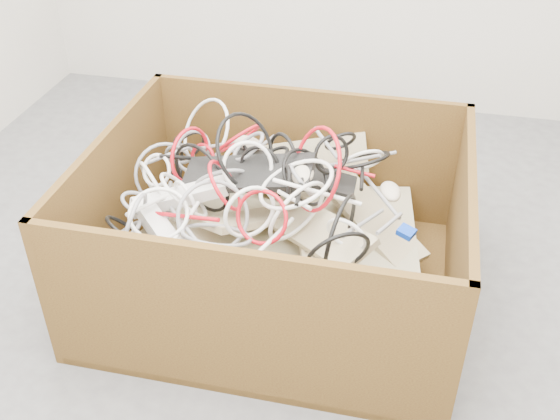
% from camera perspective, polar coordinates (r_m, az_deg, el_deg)
% --- Properties ---
extents(ground, '(3.00, 3.00, 0.00)m').
position_cam_1_polar(ground, '(2.22, -0.61, -7.15)').
color(ground, '#4B4B4D').
rests_on(ground, ground).
extents(cardboard_box, '(1.12, 0.94, 0.52)m').
position_cam_1_polar(cardboard_box, '(2.15, -0.51, -3.82)').
color(cardboard_box, '#3A230E').
rests_on(cardboard_box, ground).
extents(keyboard_pile, '(0.93, 0.91, 0.38)m').
position_cam_1_polar(keyboard_pile, '(2.09, 0.39, -0.55)').
color(keyboard_pile, '#C6BB8C').
rests_on(keyboard_pile, cardboard_box).
extents(mice_scatter, '(0.72, 0.61, 0.21)m').
position_cam_1_polar(mice_scatter, '(2.00, 0.13, 0.76)').
color(mice_scatter, '#C0B39A').
rests_on(mice_scatter, keyboard_pile).
extents(power_strip_left, '(0.30, 0.14, 0.12)m').
position_cam_1_polar(power_strip_left, '(2.03, -8.64, 1.12)').
color(power_strip_left, silver).
rests_on(power_strip_left, keyboard_pile).
extents(power_strip_right, '(0.25, 0.24, 0.10)m').
position_cam_1_polar(power_strip_right, '(1.95, -10.14, -1.80)').
color(power_strip_right, silver).
rests_on(power_strip_right, keyboard_pile).
extents(vga_plug, '(0.06, 0.06, 0.03)m').
position_cam_1_polar(vga_plug, '(1.89, 10.75, -1.86)').
color(vga_plug, '#0B31AA').
rests_on(vga_plug, keyboard_pile).
extents(cable_tangle, '(0.90, 0.82, 0.49)m').
position_cam_1_polar(cable_tangle, '(2.01, -3.58, 2.22)').
color(cable_tangle, gray).
rests_on(cable_tangle, keyboard_pile).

